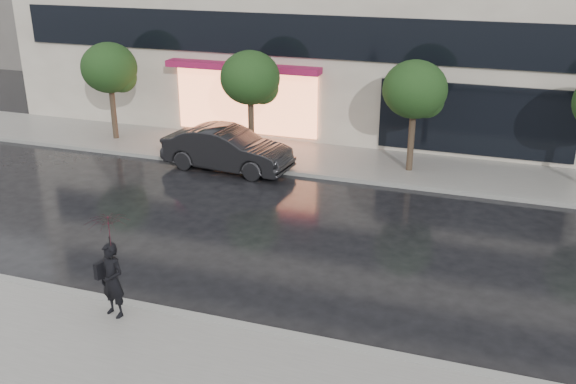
% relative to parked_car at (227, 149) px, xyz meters
% --- Properties ---
extents(ground, '(120.00, 120.00, 0.00)m').
position_rel_parked_car_xyz_m(ground, '(3.22, -8.25, -0.77)').
color(ground, black).
rests_on(ground, ground).
extents(sidewalk_near, '(60.00, 4.50, 0.12)m').
position_rel_parked_car_xyz_m(sidewalk_near, '(3.22, -11.50, -0.71)').
color(sidewalk_near, slate).
rests_on(sidewalk_near, ground).
extents(sidewalk_far, '(60.00, 3.50, 0.12)m').
position_rel_parked_car_xyz_m(sidewalk_far, '(3.22, 2.00, -0.71)').
color(sidewalk_far, slate).
rests_on(sidewalk_far, ground).
extents(curb_near, '(60.00, 0.25, 0.14)m').
position_rel_parked_car_xyz_m(curb_near, '(3.22, -9.25, -0.70)').
color(curb_near, gray).
rests_on(curb_near, ground).
extents(curb_far, '(60.00, 0.25, 0.14)m').
position_rel_parked_car_xyz_m(curb_far, '(3.22, 0.25, -0.70)').
color(curb_far, gray).
rests_on(curb_far, ground).
extents(tree_far_west, '(2.20, 2.20, 3.99)m').
position_rel_parked_car_xyz_m(tree_far_west, '(-5.72, 1.78, 2.15)').
color(tree_far_west, '#33261C').
rests_on(tree_far_west, ground).
extents(tree_mid_west, '(2.20, 2.20, 3.99)m').
position_rel_parked_car_xyz_m(tree_mid_west, '(0.28, 1.78, 2.15)').
color(tree_mid_west, '#33261C').
rests_on(tree_mid_west, ground).
extents(tree_mid_east, '(2.20, 2.20, 3.99)m').
position_rel_parked_car_xyz_m(tree_mid_east, '(6.28, 1.78, 2.15)').
color(tree_mid_east, '#33261C').
rests_on(tree_mid_east, ground).
extents(parked_car, '(4.79, 2.02, 1.54)m').
position_rel_parked_car_xyz_m(parked_car, '(0.00, 0.00, 0.00)').
color(parked_car, black).
rests_on(parked_car, ground).
extents(pedestrian_with_umbrella, '(1.12, 1.13, 2.37)m').
position_rel_parked_car_xyz_m(pedestrian_with_umbrella, '(1.70, -9.76, 0.88)').
color(pedestrian_with_umbrella, black).
rests_on(pedestrian_with_umbrella, sidewalk_near).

